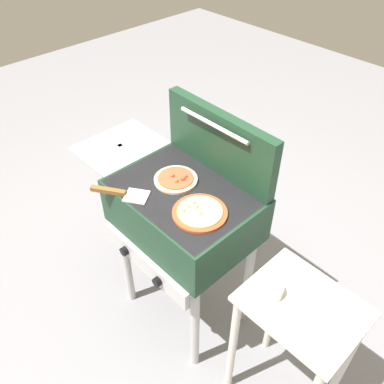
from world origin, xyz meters
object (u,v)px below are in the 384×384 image
object	(u,v)px
grill	(182,212)
pizza_pepperoni	(176,179)
prep_table	(294,334)
pizza_cheese	(199,212)
spatula	(120,193)
topping_bowl_near	(270,290)

from	to	relation	value
grill	pizza_pepperoni	size ratio (longest dim) A/B	4.87
prep_table	pizza_cheese	bearing A→B (deg)	-173.67
pizza_pepperoni	spatula	world-z (taller)	pizza_pepperoni
topping_bowl_near	grill	bearing A→B (deg)	175.19
grill	topping_bowl_near	world-z (taller)	grill
pizza_cheese	spatula	xyz separation A→B (m)	(-0.33, -0.17, -0.00)
pizza_pepperoni	topping_bowl_near	xyz separation A→B (m)	(0.61, -0.07, -0.15)
spatula	prep_table	size ratio (longest dim) A/B	0.34
pizza_pepperoni	spatula	bearing A→B (deg)	-112.22
topping_bowl_near	spatula	bearing A→B (deg)	-166.51
grill	pizza_cheese	distance (m)	0.23
grill	spatula	xyz separation A→B (m)	(-0.16, -0.22, 0.15)
topping_bowl_near	pizza_cheese	bearing A→B (deg)	-179.22
grill	pizza_cheese	xyz separation A→B (m)	(0.17, -0.05, 0.15)
pizza_cheese	topping_bowl_near	xyz separation A→B (m)	(0.39, 0.01, -0.15)
pizza_pepperoni	prep_table	world-z (taller)	pizza_pepperoni
grill	topping_bowl_near	size ratio (longest dim) A/B	9.94
spatula	pizza_pepperoni	bearing A→B (deg)	67.78
pizza_pepperoni	prep_table	size ratio (longest dim) A/B	0.27
prep_table	grill	bearing A→B (deg)	-179.63
spatula	prep_table	distance (m)	0.94
pizza_cheese	spatula	size ratio (longest dim) A/B	0.92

